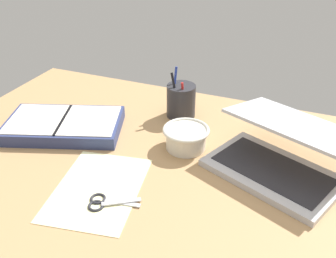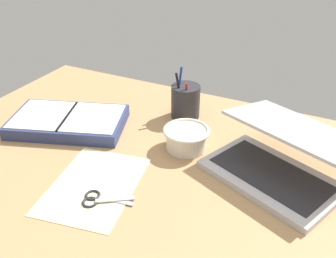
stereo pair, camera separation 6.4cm
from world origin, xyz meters
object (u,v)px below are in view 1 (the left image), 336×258
Objects in this scene: laptop at (280,155)px; planner at (64,125)px; bowl at (186,137)px; scissors at (103,202)px; pen_cup at (181,101)px.

laptop is 65.13cm from planner.
bowl is 38.83cm from planner.
scissors is (28.30, -24.53, -1.71)cm from planner.
laptop is 2.54× the size of pen_cup.
pen_cup is 38.20cm from planner.
pen_cup is at bearing 17.88° from planner.
bowl is 0.82× the size of pen_cup.
scissors is at bearing -108.65° from bowl.
bowl is at bearing -159.57° from laptop.
pen_cup is (-34.64, 18.60, 0.70)cm from laptop.
bowl is at bearing -65.18° from pen_cup.
planner is at bearing 118.21° from scissors.
pen_cup is at bearing 174.38° from laptop.
planner is at bearing -142.75° from pen_cup.
pen_cup is at bearing 114.82° from bowl.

